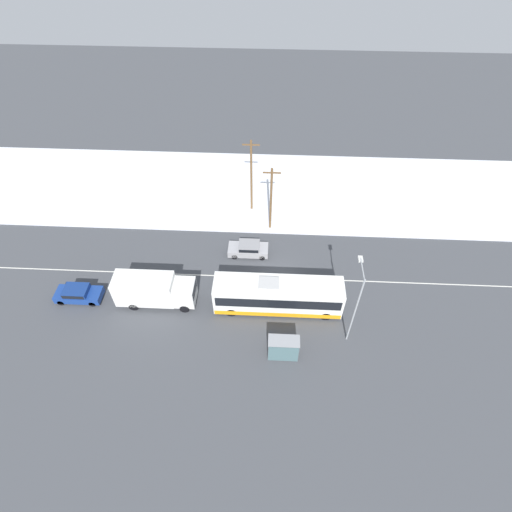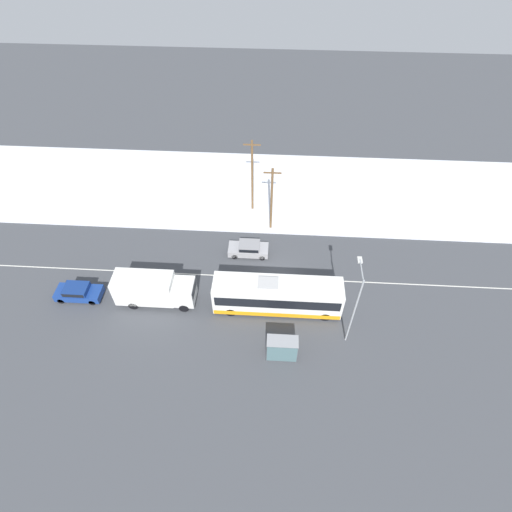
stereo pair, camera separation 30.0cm
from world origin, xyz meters
name	(u,v)px [view 2 (the right image)]	position (x,y,z in m)	size (l,w,h in m)	color
ground_plane	(278,278)	(0.00, 0.00, 0.00)	(120.00, 120.00, 0.00)	#424449
snow_lot	(280,190)	(0.00, 14.05, 0.06)	(80.00, 15.42, 0.12)	silver
lane_marking_center	(278,278)	(0.00, 0.00, 0.00)	(60.00, 0.12, 0.00)	silver
city_bus	(277,296)	(-0.01, -3.51, 1.74)	(11.58, 2.57, 3.57)	white
box_truck	(153,289)	(-11.43, -3.43, 1.79)	(7.32, 2.30, 3.26)	silver
sedan_car	(249,248)	(-3.11, 3.19, 0.79)	(4.14, 1.80, 1.44)	#9E9EA3
parked_car_near_truck	(78,292)	(-18.78, -3.44, 0.80)	(4.29, 1.80, 1.45)	navy
pedestrian_at_stop	(282,341)	(0.52, -7.69, 1.02)	(0.60, 0.27, 1.66)	#23232D
bus_shelter	(282,348)	(0.52, -8.79, 1.67)	(2.58, 1.20, 2.40)	gray
streetlamp	(355,301)	(6.11, -6.18, 5.11)	(0.36, 2.59, 8.21)	#9EA3A8
utility_pole_roadside	(272,199)	(-0.96, 7.26, 4.15)	(1.80, 0.24, 7.93)	brown
utility_pole_snowlot	(252,176)	(-3.19, 10.37, 4.73)	(1.80, 0.24, 9.07)	brown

